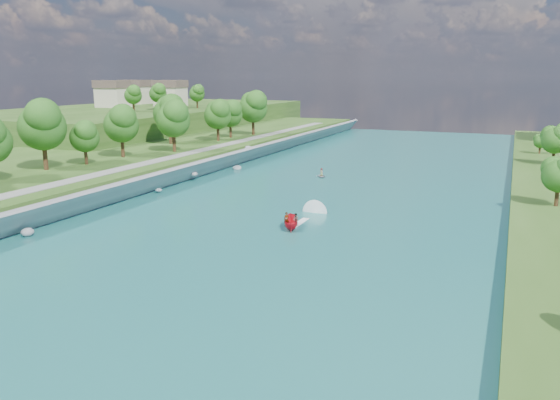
% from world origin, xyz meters
% --- Properties ---
extents(ground, '(260.00, 260.00, 0.00)m').
position_xyz_m(ground, '(0.00, 0.00, 0.00)').
color(ground, '#2D5119').
rests_on(ground, ground).
extents(river_water, '(55.00, 240.00, 0.10)m').
position_xyz_m(river_water, '(0.00, 20.00, 0.05)').
color(river_water, '#1B6167').
rests_on(river_water, ground).
extents(berm_west, '(45.00, 240.00, 3.50)m').
position_xyz_m(berm_west, '(-50.00, 20.00, 1.75)').
color(berm_west, '#2D5119').
rests_on(berm_west, ground).
extents(ridge_west, '(60.00, 120.00, 9.00)m').
position_xyz_m(ridge_west, '(-82.50, 95.00, 4.50)').
color(ridge_west, '#2D5119').
rests_on(ridge_west, ground).
extents(riprap_bank, '(4.21, 236.00, 4.24)m').
position_xyz_m(riprap_bank, '(-25.85, 19.35, 1.79)').
color(riprap_bank, slate).
rests_on(riprap_bank, ground).
extents(riverside_path, '(3.00, 200.00, 0.10)m').
position_xyz_m(riverside_path, '(-32.50, 20.00, 3.55)').
color(riverside_path, gray).
rests_on(riverside_path, berm_west).
extents(ridge_houses, '(29.50, 29.50, 8.40)m').
position_xyz_m(ridge_houses, '(-88.67, 100.00, 13.31)').
color(ridge_houses, beige).
rests_on(ridge_houses, ridge_west).
extents(trees_west, '(16.74, 149.91, 13.60)m').
position_xyz_m(trees_west, '(-40.19, 12.76, 9.60)').
color(trees_west, '#165115').
rests_on(trees_west, berm_west).
extents(trees_ridge, '(23.26, 39.07, 9.52)m').
position_xyz_m(trees_ridge, '(-71.49, 89.94, 13.46)').
color(trees_ridge, '#165115').
rests_on(trees_ridge, ridge_west).
extents(motorboat, '(3.60, 19.12, 2.16)m').
position_xyz_m(motorboat, '(2.59, 10.03, 0.83)').
color(motorboat, red).
rests_on(motorboat, river_water).
extents(raft, '(2.82, 3.20, 1.70)m').
position_xyz_m(raft, '(-5.43, 43.86, 0.48)').
color(raft, '#94969C').
rests_on(raft, river_water).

